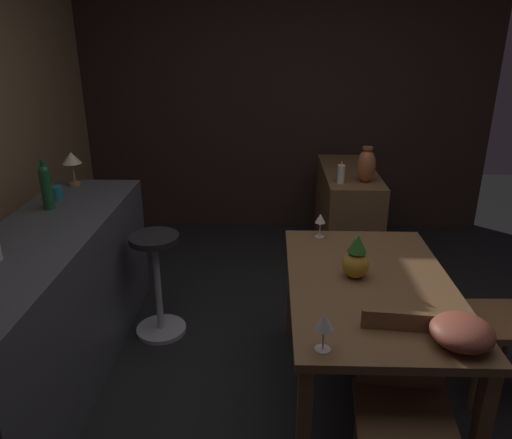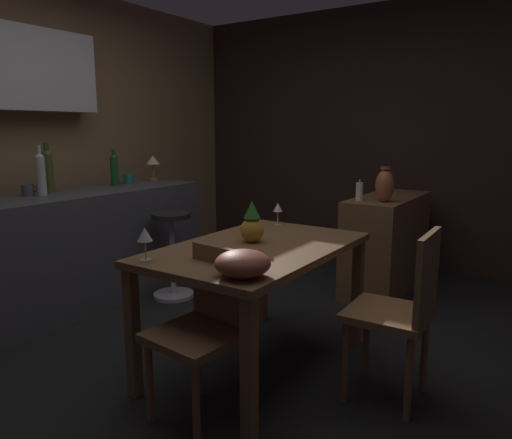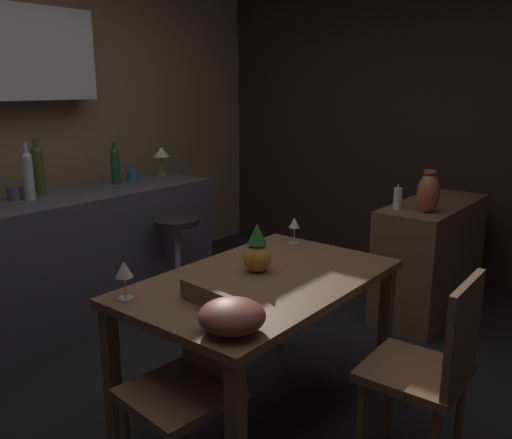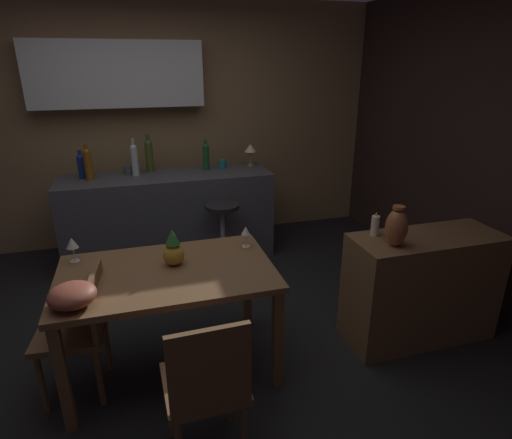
% 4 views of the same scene
% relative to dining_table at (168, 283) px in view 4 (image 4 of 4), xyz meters
% --- Properties ---
extents(ground_plane, '(9.00, 9.00, 0.00)m').
position_rel_dining_table_xyz_m(ground_plane, '(0.08, 0.29, -0.65)').
color(ground_plane, black).
extents(wall_kitchen_back, '(5.20, 0.33, 2.60)m').
position_rel_dining_table_xyz_m(wall_kitchen_back, '(0.02, 2.37, 0.76)').
color(wall_kitchen_back, '#9E7A51').
rests_on(wall_kitchen_back, ground_plane).
extents(wall_side_right, '(0.10, 4.40, 2.60)m').
position_rel_dining_table_xyz_m(wall_side_right, '(2.63, 0.59, 0.65)').
color(wall_side_right, '#33231E').
rests_on(wall_side_right, ground_plane).
extents(dining_table, '(1.34, 0.83, 0.74)m').
position_rel_dining_table_xyz_m(dining_table, '(0.00, 0.00, 0.00)').
color(dining_table, brown).
rests_on(dining_table, ground_plane).
extents(kitchen_counter, '(2.10, 0.60, 0.90)m').
position_rel_dining_table_xyz_m(kitchen_counter, '(0.16, 1.77, -0.20)').
color(kitchen_counter, '#4C4C51').
rests_on(kitchen_counter, ground_plane).
extents(sideboard_cabinet, '(1.10, 0.44, 0.82)m').
position_rel_dining_table_xyz_m(sideboard_cabinet, '(1.81, -0.15, -0.24)').
color(sideboard_cabinet, brown).
rests_on(sideboard_cabinet, ground_plane).
extents(chair_near_window, '(0.44, 0.44, 0.83)m').
position_rel_dining_table_xyz_m(chair_near_window, '(-0.54, -0.06, -0.19)').
color(chair_near_window, brown).
rests_on(chair_near_window, ground_plane).
extents(chair_by_doorway, '(0.41, 0.41, 0.90)m').
position_rel_dining_table_xyz_m(chair_by_doorway, '(0.10, -0.80, -0.15)').
color(chair_by_doorway, brown).
rests_on(chair_by_doorway, ground_plane).
extents(bar_stool, '(0.34, 0.34, 0.71)m').
position_rel_dining_table_xyz_m(bar_stool, '(0.62, 1.25, -0.27)').
color(bar_stool, '#262323').
rests_on(bar_stool, ground_plane).
extents(wine_glass_left, '(0.06, 0.06, 0.15)m').
position_rel_dining_table_xyz_m(wine_glass_left, '(0.57, 0.21, 0.20)').
color(wine_glass_left, silver).
rests_on(wine_glass_left, dining_table).
extents(wine_glass_right, '(0.08, 0.08, 0.17)m').
position_rel_dining_table_xyz_m(wine_glass_right, '(-0.57, 0.30, 0.22)').
color(wine_glass_right, silver).
rests_on(wine_glass_right, dining_table).
extents(pineapple_centerpiece, '(0.14, 0.14, 0.24)m').
position_rel_dining_table_xyz_m(pineapple_centerpiece, '(0.06, 0.07, 0.19)').
color(pineapple_centerpiece, gold).
rests_on(pineapple_centerpiece, dining_table).
extents(fruit_bowl, '(0.25, 0.25, 0.12)m').
position_rel_dining_table_xyz_m(fruit_bowl, '(-0.52, -0.26, 0.15)').
color(fruit_bowl, '#9E4C38').
rests_on(fruit_bowl, dining_table).
extents(wine_bottle_clear, '(0.07, 0.07, 0.38)m').
position_rel_dining_table_xyz_m(wine_bottle_clear, '(-0.13, 1.84, 0.42)').
color(wine_bottle_clear, silver).
rests_on(wine_bottle_clear, kitchen_counter).
extents(wine_bottle_cobalt, '(0.07, 0.07, 0.28)m').
position_rel_dining_table_xyz_m(wine_bottle_cobalt, '(-0.63, 1.88, 0.38)').
color(wine_bottle_cobalt, navy).
rests_on(wine_bottle_cobalt, kitchen_counter).
extents(wine_bottle_olive, '(0.08, 0.08, 0.38)m').
position_rel_dining_table_xyz_m(wine_bottle_olive, '(0.02, 1.97, 0.43)').
color(wine_bottle_olive, '#475623').
rests_on(wine_bottle_olive, kitchen_counter).
extents(wine_bottle_green, '(0.07, 0.07, 0.31)m').
position_rel_dining_table_xyz_m(wine_bottle_green, '(0.59, 1.88, 0.40)').
color(wine_bottle_green, '#1E592D').
rests_on(wine_bottle_green, kitchen_counter).
extents(wine_bottle_amber, '(0.08, 0.08, 0.35)m').
position_rel_dining_table_xyz_m(wine_bottle_amber, '(-0.55, 1.78, 0.42)').
color(wine_bottle_amber, '#8C5114').
rests_on(wine_bottle_amber, kitchen_counter).
extents(cup_slate, '(0.12, 0.09, 0.08)m').
position_rel_dining_table_xyz_m(cup_slate, '(-0.19, 1.91, 0.29)').
color(cup_slate, '#515660').
rests_on(cup_slate, kitchen_counter).
extents(cup_teal, '(0.12, 0.08, 0.09)m').
position_rel_dining_table_xyz_m(cup_teal, '(0.77, 1.91, 0.29)').
color(cup_teal, teal).
rests_on(cup_teal, kitchen_counter).
extents(counter_lamp, '(0.13, 0.13, 0.24)m').
position_rel_dining_table_xyz_m(counter_lamp, '(1.08, 1.91, 0.43)').
color(counter_lamp, '#A58447').
rests_on(counter_lamp, kitchen_counter).
extents(pillar_candle_tall, '(0.06, 0.06, 0.17)m').
position_rel_dining_table_xyz_m(pillar_candle_tall, '(1.45, -0.03, 0.24)').
color(pillar_candle_tall, white).
rests_on(pillar_candle_tall, sideboard_cabinet).
extents(vase_copper, '(0.15, 0.15, 0.28)m').
position_rel_dining_table_xyz_m(vase_copper, '(1.48, -0.22, 0.30)').
color(vase_copper, '#B26038').
rests_on(vase_copper, sideboard_cabinet).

